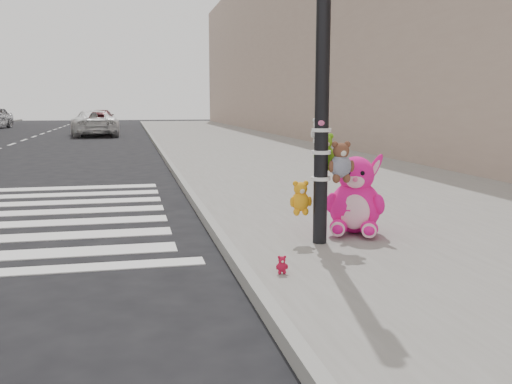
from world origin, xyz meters
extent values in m
plane|color=black|center=(0.00, 0.00, 0.00)|extent=(120.00, 120.00, 0.00)
cube|color=slate|center=(5.00, 10.00, 0.07)|extent=(7.00, 80.00, 0.14)
cube|color=gray|center=(1.55, 10.00, 0.07)|extent=(0.12, 80.00, 0.15)
cube|color=tan|center=(10.50, 20.00, 5.00)|extent=(5.00, 60.00, 10.00)
cylinder|color=black|center=(2.60, 1.80, 2.14)|extent=(0.16, 0.16, 4.00)
cylinder|color=white|center=(2.60, 1.80, 0.89)|extent=(0.22, 0.22, 0.04)
cylinder|color=white|center=(2.60, 1.80, 1.19)|extent=(0.22, 0.22, 0.04)
cylinder|color=white|center=(2.60, 1.80, 1.44)|extent=(0.22, 0.22, 0.04)
ellipsoid|color=#FF1592|center=(2.91, 2.02, 0.23)|extent=(0.34, 0.40, 0.18)
ellipsoid|color=#FF1592|center=(3.24, 1.87, 0.23)|extent=(0.34, 0.40, 0.18)
ellipsoid|color=#FF1592|center=(3.20, 2.20, 0.47)|extent=(0.82, 0.77, 0.65)
ellipsoid|color=#F9BFD1|center=(3.10, 2.00, 0.44)|extent=(0.38, 0.27, 0.43)
sphere|color=#FF1592|center=(3.20, 2.20, 0.87)|extent=(0.59, 0.59, 0.45)
ellipsoid|color=#FF1592|center=(3.02, 2.30, 0.93)|extent=(0.32, 0.21, 0.45)
ellipsoid|color=#FF1592|center=(3.39, 2.13, 0.93)|extent=(0.32, 0.21, 0.45)
imported|color=white|center=(-1.41, 28.09, 0.69)|extent=(2.89, 5.23, 1.39)
imported|color=#51171B|center=(-1.59, 41.98, 0.64)|extent=(2.08, 4.51, 1.28)
camera|label=1|loc=(0.49, -4.32, 1.73)|focal=40.00mm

